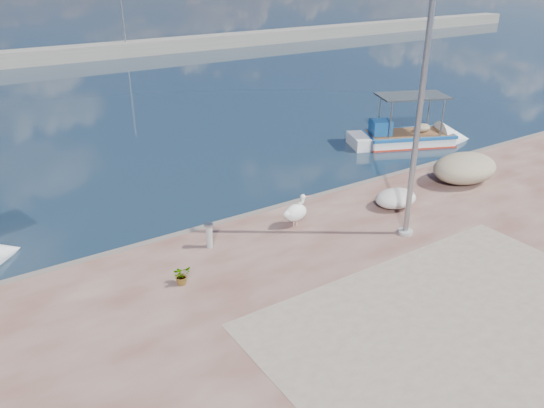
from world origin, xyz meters
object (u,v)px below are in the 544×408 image
at_px(boat_right, 406,140).
at_px(lamp_post, 417,125).
at_px(bollard_near, 209,235).
at_px(pelican, 296,212).

bearing_deg(boat_right, lamp_post, -113.66).
distance_m(boat_right, bollard_near, 13.44).
height_order(pelican, bollard_near, pelican).
bearing_deg(bollard_near, lamp_post, -24.61).
height_order(pelican, lamp_post, lamp_post).
bearing_deg(boat_right, bollard_near, -137.02).
bearing_deg(pelican, lamp_post, -43.04).
xyz_separation_m(lamp_post, bollard_near, (-5.22, 2.39, -2.90)).
distance_m(pelican, bollard_near, 2.80).
bearing_deg(lamp_post, bollard_near, 155.39).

